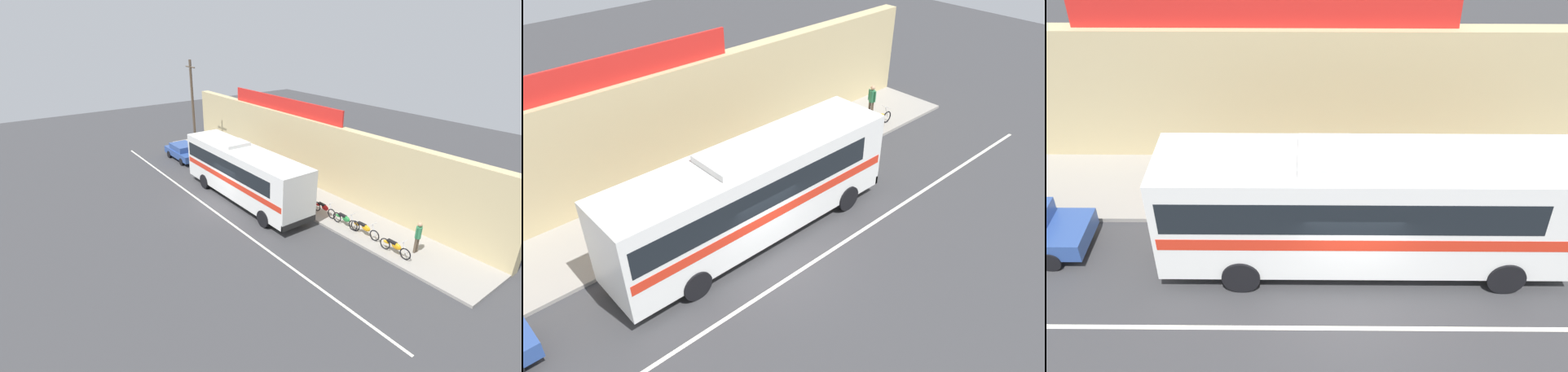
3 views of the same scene
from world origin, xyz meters
TOP-DOWN VIEW (x-y plane):
  - ground_plane at (0.00, 0.00)m, footprint 70.00×70.00m
  - sidewalk_slab at (0.00, 5.20)m, footprint 30.00×3.60m
  - storefront_facade at (0.00, 7.35)m, footprint 30.00×0.70m
  - storefront_billboard at (-2.60, 7.35)m, footprint 12.34×0.12m
  - road_center_stripe at (0.00, -0.80)m, footprint 30.00×0.14m
  - intercity_bus at (0.29, 1.74)m, footprint 11.19×2.64m
  - motorcycle_blue at (5.31, 4.33)m, footprint 1.89×0.56m
  - motorcycle_black at (7.07, 4.26)m, footprint 1.85×0.56m

SIDE VIEW (x-z plane):
  - ground_plane at x=0.00m, z-range 0.00..0.00m
  - road_center_stripe at x=0.00m, z-range 0.00..0.01m
  - sidewalk_slab at x=0.00m, z-range 0.00..0.14m
  - motorcycle_blue at x=5.31m, z-range 0.09..1.04m
  - motorcycle_black at x=7.07m, z-range 0.09..1.04m
  - intercity_bus at x=0.29m, z-range 0.17..3.96m
  - storefront_facade at x=0.00m, z-range 0.00..4.80m
  - storefront_billboard at x=-2.60m, z-range 4.80..5.90m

